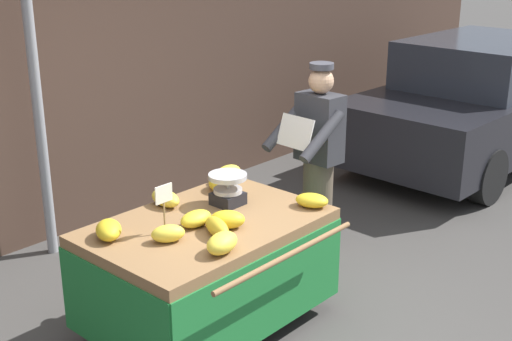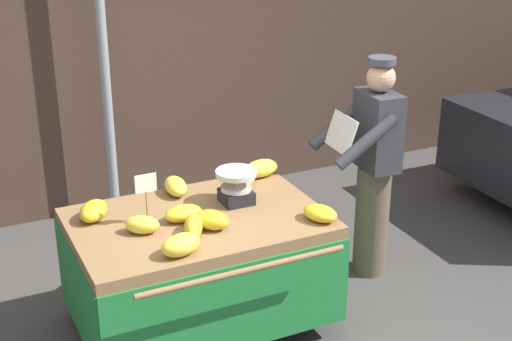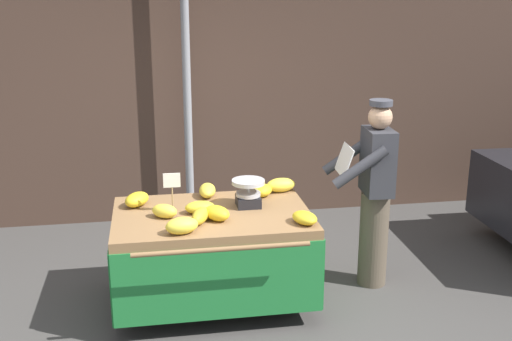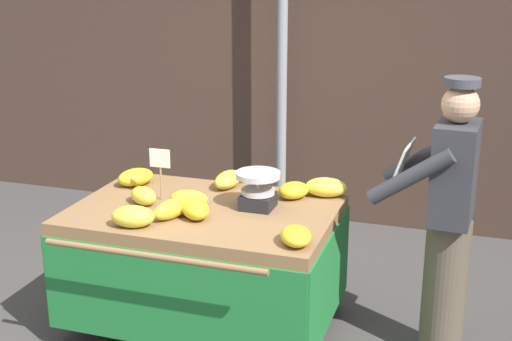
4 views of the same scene
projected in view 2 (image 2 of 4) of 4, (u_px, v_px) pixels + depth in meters
The scene contains 15 objects.
street_pole at pixel (102, 45), 6.09m from camera, with size 0.09×0.09×3.18m, color gray.
banana_cart at pixel (199, 248), 4.86m from camera, with size 1.65×1.30×0.84m.
weighing_scale at pixel (236, 187), 4.95m from camera, with size 0.28×0.28×0.24m.
price_sign at pixel (146, 188), 4.60m from camera, with size 0.14×0.01×0.34m.
banana_bunch_0 at pixel (261, 168), 5.40m from camera, with size 0.16×0.27×0.13m, color yellow.
banana_bunch_1 at pixel (93, 211), 4.73m from camera, with size 0.16×0.26×0.12m, color gold.
banana_bunch_2 at pixel (193, 227), 4.52m from camera, with size 0.11×0.28×0.12m, color gold.
banana_bunch_3 at pixel (183, 213), 4.71m from camera, with size 0.15×0.25×0.10m, color yellow.
banana_bunch_4 at pixel (243, 179), 5.24m from camera, with size 0.17×0.22×0.11m, color gold.
banana_bunch_5 at pixel (320, 213), 4.72m from camera, with size 0.17×0.24×0.10m, color gold.
banana_bunch_6 at pixel (212, 220), 4.61m from camera, with size 0.16×0.24×0.12m, color gold.
banana_bunch_7 at pixel (142, 225), 4.55m from camera, with size 0.13×0.22×0.11m, color yellow.
banana_bunch_8 at pixel (181, 245), 4.29m from camera, with size 0.16×0.25×0.13m, color yellow.
banana_bunch_9 at pixel (176, 186), 5.11m from camera, with size 0.15×0.28×0.11m, color yellow.
vendor_person at pixel (373, 168), 5.48m from camera, with size 0.60×0.54×1.71m.
Camera 2 is at (-1.64, -3.59, 2.92)m, focal length 51.62 mm.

